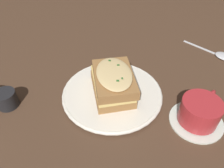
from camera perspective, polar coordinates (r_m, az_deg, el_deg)
The scene contains 6 objects.
ground_plane at distance 0.57m, azimuth 0.06°, elevation -3.20°, with size 2.40×2.40×0.00m, color #473021.
dinner_plate at distance 0.56m, azimuth 0.00°, elevation -2.84°, with size 0.25×0.25×0.02m.
sandwich at distance 0.53m, azimuth 0.23°, elevation 0.25°, with size 0.15×0.16×0.07m.
teacup_with_saucer at distance 0.53m, azimuth 21.88°, elevation -6.99°, with size 0.12×0.13×0.06m.
spoon at distance 0.78m, azimuth 26.73°, elevation 6.71°, with size 0.17×0.10×0.01m.
condiment_pot at distance 0.59m, azimuth -25.85°, elevation -3.58°, with size 0.05×0.05×0.04m, color black.
Camera 1 is at (-0.11, 0.38, 0.40)m, focal length 35.00 mm.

